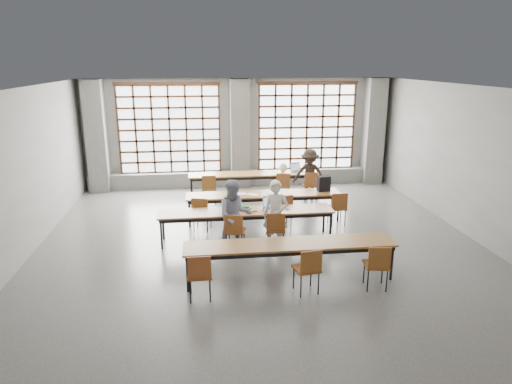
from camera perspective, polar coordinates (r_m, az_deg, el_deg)
The scene contains 41 objects.
floor at distance 10.34m, azimuth 0.64°, elevation -6.89°, with size 11.00×11.00×0.00m, color #4C4C49.
ceiling at distance 9.53m, azimuth 0.71°, elevation 12.87°, with size 11.00×11.00×0.00m, color silver.
wall_back at distance 15.16m, azimuth -2.12°, elevation 7.42°, with size 10.00×10.00×0.00m, color slate.
wall_front at distance 4.72m, azimuth 9.84°, elevation -13.17°, with size 10.00×10.00×0.00m, color slate.
wall_left at distance 10.39m, azimuth -27.81°, elevation 1.50°, with size 11.00×11.00×0.00m, color slate.
wall_right at distance 11.55m, azimuth 26.11°, elevation 3.03°, with size 11.00×11.00×0.00m, color slate.
column_left at distance 15.17m, azimuth -19.32°, elevation 6.54°, with size 0.60×0.55×3.50m, color #565653.
column_mid at distance 14.88m, azimuth -2.02°, elevation 7.26°, with size 0.60×0.55×3.50m, color #565653.
column_right at distance 15.91m, azimuth 14.48°, elevation 7.34°, with size 0.60×0.55×3.50m, color #565653.
window_left at distance 15.03m, azimuth -10.75°, elevation 7.66°, with size 3.32×0.12×3.00m.
window_right at distance 15.41m, azimuth 6.35°, elevation 8.04°, with size 3.32×0.12×3.00m.
sill_ledge at distance 15.26m, azimuth -1.99°, elevation 1.73°, with size 9.80×0.35×0.50m, color #565653.
desk_row_a at distance 13.94m, azimuth -0.20°, elevation 2.11°, with size 4.00×0.70×0.73m.
desk_row_b at distance 11.81m, azimuth 0.97°, elevation -0.49°, with size 4.00×0.70×0.73m.
desk_row_c at distance 10.49m, azimuth -1.22°, elevation -2.66°, with size 4.00×0.70×0.73m.
desk_row_d at distance 8.69m, azimuth 4.24°, elevation -6.79°, with size 4.00×0.70×0.73m.
chair_back_left at distance 13.28m, azimuth -5.89°, elevation 0.73°, with size 0.43×0.43×0.88m.
chair_back_mid at distance 13.49m, azimuth 3.43°, elevation 1.04°, with size 0.50×0.50×0.88m.
chair_back_right at distance 13.66m, azimuth 6.79°, elevation 1.14°, with size 0.43×0.43×0.88m.
chair_mid_left at distance 11.15m, azimuth -6.87°, elevation -2.32°, with size 0.52×0.52×0.88m.
chair_mid_centre at distance 11.32m, azimuth 3.48°, elevation -1.94°, with size 0.48×0.48×0.88m.
chair_mid_right at distance 11.65m, azimuth 10.22°, elevation -1.66°, with size 0.43×0.44×0.88m.
chair_front_left at distance 9.92m, azimuth -2.68°, elevation -4.59°, with size 0.51×0.51×0.88m.
chair_front_right at distance 10.02m, azimuth 2.50°, elevation -4.37°, with size 0.49×0.49×0.88m.
chair_near_left at distance 8.02m, azimuth -7.07°, elevation -9.92°, with size 0.42×0.43×0.88m.
chair_near_mid at distance 8.23m, azimuth 6.55°, elevation -9.21°, with size 0.49×0.49×0.88m.
chair_near_right at distance 8.60m, azimuth 14.94°, elevation -8.52°, with size 0.47×0.48×0.88m.
student_male at distance 10.06m, azimuth 2.48°, elevation -2.86°, with size 0.56×0.37×1.54m, color silver.
student_female at distance 9.95m, azimuth -2.65°, elevation -2.93°, with size 0.77×0.60×1.59m, color #181F49.
student_back at distance 13.72m, azimuth 6.71°, elevation 2.19°, with size 0.99×0.57×1.53m, color black.
laptop_front at distance 10.62m, azimuth 1.76°, elevation -1.71°, with size 0.43×0.39×0.26m.
laptop_back at distance 14.23m, azimuth 5.08°, elevation 2.86°, with size 0.45×0.41×0.26m.
mouse at distance 10.57m, azimuth 3.92°, elevation -2.06°, with size 0.10×0.06×0.04m, color silver.
green_box at distance 10.52m, azimuth -1.54°, elevation -1.96°, with size 0.25×0.09×0.09m, color #328D2E.
phone at distance 10.39m, azimuth -0.17°, elevation -2.42°, with size 0.13×0.06×0.01m, color black.
paper_sheet_a at distance 11.78m, azimuth -1.95°, elevation -0.21°, with size 0.30×0.21×0.00m, color white.
paper_sheet_b at distance 11.71m, azimuth -0.45°, elevation -0.30°, with size 0.30×0.21×0.00m, color silver.
paper_sheet_c at distance 11.81m, azimuth 1.45°, elevation -0.16°, with size 0.30×0.21×0.00m, color white.
backpack at distance 12.11m, azimuth 8.47°, elevation 1.05°, with size 0.32×0.20×0.40m, color black.
plastic_bag at distance 14.07m, azimuth 3.42°, elevation 3.09°, with size 0.26×0.21×0.29m, color silver.
red_pouch at distance 8.11m, azimuth -7.06°, elevation -9.90°, with size 0.20×0.08×0.06m, color red.
Camera 1 is at (-1.27, -9.43, 4.04)m, focal length 32.00 mm.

